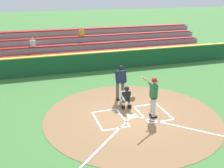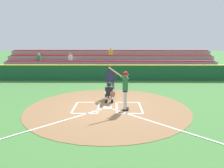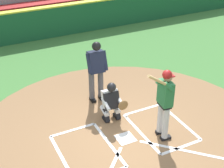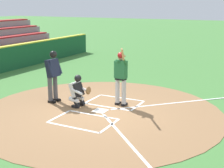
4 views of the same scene
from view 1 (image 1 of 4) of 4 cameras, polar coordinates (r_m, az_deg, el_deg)
The scene contains 9 objects.
ground_plane at distance 12.47m, azimuth 4.24°, elevation -6.75°, with size 120.00×120.00×0.00m, color #427A38.
dirt_circle at distance 12.46m, azimuth 4.24°, elevation -6.72°, with size 8.00×8.00×0.01m, color olive.
home_plate_and_chalk at distance 11.74m, azimuth 5.84°, elevation -8.49°, with size 7.93×4.91×0.01m.
batter at distance 12.05m, azimuth 8.70°, elevation -2.16°, with size 0.99×0.64×2.13m.
catcher at distance 13.01m, azimuth 3.12°, elevation -2.70°, with size 0.59×0.61×1.13m.
plate_umpire at distance 13.79m, azimuth 1.79°, elevation 0.81°, with size 0.59×0.43×1.86m.
baseball at distance 13.28m, azimuth 4.85°, elevation -4.86°, with size 0.07×0.07×0.07m, color white.
backstop_wall at distance 18.96m, azimuth -4.14°, elevation 4.74°, with size 22.00×0.36×1.31m.
bleacher_stand at distance 22.01m, azimuth -6.22°, elevation 7.32°, with size 20.00×4.25×2.55m.
Camera 1 is at (4.25, 10.32, 5.56)m, focal length 43.40 mm.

